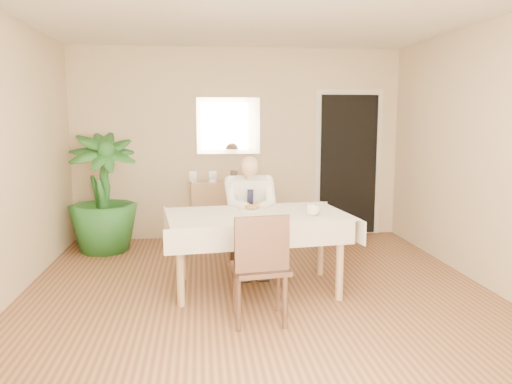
{
  "coord_description": "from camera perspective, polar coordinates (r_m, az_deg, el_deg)",
  "views": [
    {
      "loc": [
        -0.53,
        -4.37,
        1.66
      ],
      "look_at": [
        0.0,
        0.35,
        0.95
      ],
      "focal_mm": 35.0,
      "sensor_mm": 36.0,
      "label": 1
    }
  ],
  "objects": [
    {
      "name": "sideboard",
      "position": [
        6.82,
        -3.02,
        -2.13
      ],
      "size": [
        1.02,
        0.38,
        0.81
      ],
      "primitive_type": "cube",
      "rotation": [
        0.0,
        0.0,
        -0.04
      ],
      "color": "tan",
      "rests_on": "ground"
    },
    {
      "name": "window",
      "position": [
        1.99,
        9.19,
        2.36
      ],
      "size": [
        1.34,
        0.04,
        1.44
      ],
      "color": "silver",
      "rests_on": "room"
    },
    {
      "name": "doorway",
      "position": [
        7.18,
        10.47,
        3.07
      ],
      "size": [
        0.96,
        0.07,
        2.1
      ],
      "color": "silver",
      "rests_on": "ground"
    },
    {
      "name": "plate",
      "position": [
        4.94,
        -0.43,
        -1.98
      ],
      "size": [
        0.26,
        0.26,
        0.02
      ],
      "primitive_type": "cylinder",
      "color": "white",
      "rests_on": "dining_table"
    },
    {
      "name": "fork",
      "position": [
        4.88,
        -0.82,
        -1.92
      ],
      "size": [
        0.01,
        0.13,
        0.01
      ],
      "primitive_type": "cylinder",
      "rotation": [
        1.57,
        0.0,
        0.0
      ],
      "color": "silver",
      "rests_on": "dining_table"
    },
    {
      "name": "knife",
      "position": [
        4.89,
        0.11,
        -1.9
      ],
      "size": [
        0.01,
        0.13,
        0.01
      ],
      "primitive_type": "cylinder",
      "rotation": [
        1.57,
        0.0,
        0.0
      ],
      "color": "silver",
      "rests_on": "dining_table"
    },
    {
      "name": "room",
      "position": [
        4.42,
        0.51,
        3.83
      ],
      "size": [
        5.0,
        5.02,
        2.6
      ],
      "color": "brown",
      "rests_on": "ground"
    },
    {
      "name": "photo_frame_center",
      "position": [
        6.76,
        -4.97,
        1.81
      ],
      "size": [
        0.1,
        0.02,
        0.14
      ],
      "primitive_type": "cube",
      "color": "silver",
      "rests_on": "sideboard"
    },
    {
      "name": "food",
      "position": [
        4.94,
        -0.43,
        -1.73
      ],
      "size": [
        0.14,
        0.14,
        0.06
      ],
      "primitive_type": "ellipsoid",
      "color": "brown",
      "rests_on": "dining_table"
    },
    {
      "name": "chair_far",
      "position": [
        5.68,
        -0.92,
        -3.32
      ],
      "size": [
        0.47,
        0.47,
        0.89
      ],
      "rotation": [
        0.0,
        0.0,
        0.13
      ],
      "color": "#3E271B",
      "rests_on": "ground"
    },
    {
      "name": "mirror",
      "position": [
        6.85,
        -3.17,
        7.56
      ],
      "size": [
        0.86,
        0.04,
        0.76
      ],
      "color": "silver",
      "rests_on": "room"
    },
    {
      "name": "photo_frame_left",
      "position": [
        6.74,
        -7.22,
        1.76
      ],
      "size": [
        0.1,
        0.02,
        0.14
      ],
      "primitive_type": "cube",
      "color": "silver",
      "rests_on": "sideboard"
    },
    {
      "name": "coffee_mug",
      "position": [
        4.7,
        6.52,
        -2.04
      ],
      "size": [
        0.17,
        0.17,
        0.1
      ],
      "primitive_type": "imported",
      "rotation": [
        0.0,
        0.0,
        0.31
      ],
      "color": "white",
      "rests_on": "dining_table"
    },
    {
      "name": "chair_near",
      "position": [
        4.0,
        0.5,
        -8.09
      ],
      "size": [
        0.49,
        0.49,
        0.92
      ],
      "rotation": [
        0.0,
        0.0,
        0.15
      ],
      "color": "#3E271B",
      "rests_on": "ground"
    },
    {
      "name": "seated_man",
      "position": [
        5.36,
        -0.62,
        -1.91
      ],
      "size": [
        0.48,
        0.72,
        1.24
      ],
      "color": "white",
      "rests_on": "ground"
    },
    {
      "name": "potted_palm",
      "position": [
        6.45,
        -17.12,
        -0.1
      ],
      "size": [
        1.04,
        1.04,
        1.48
      ],
      "primitive_type": "imported",
      "rotation": [
        0.0,
        0.0,
        0.3
      ],
      "color": "#1C511C",
      "rests_on": "ground"
    },
    {
      "name": "dining_table",
      "position": [
        4.79,
        0.1,
        -3.45
      ],
      "size": [
        1.83,
        1.22,
        0.75
      ],
      "rotation": [
        0.0,
        0.0,
        0.12
      ],
      "color": "tan",
      "rests_on": "ground"
    },
    {
      "name": "photo_frame_right",
      "position": [
        6.83,
        -2.56,
        1.9
      ],
      "size": [
        0.1,
        0.02,
        0.14
      ],
      "primitive_type": "cube",
      "color": "silver",
      "rests_on": "sideboard"
    }
  ]
}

